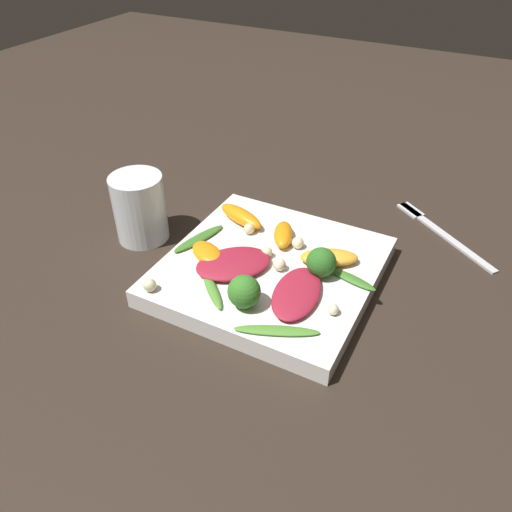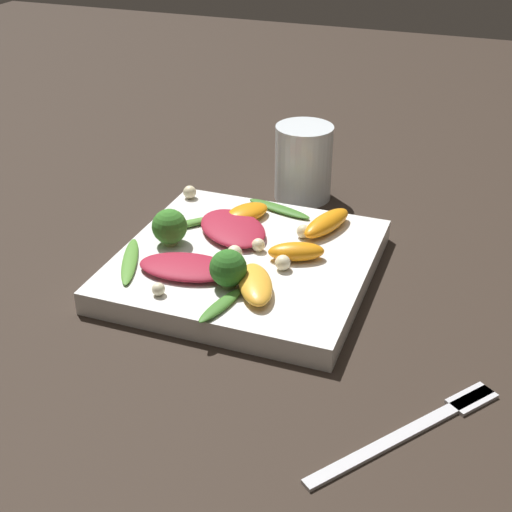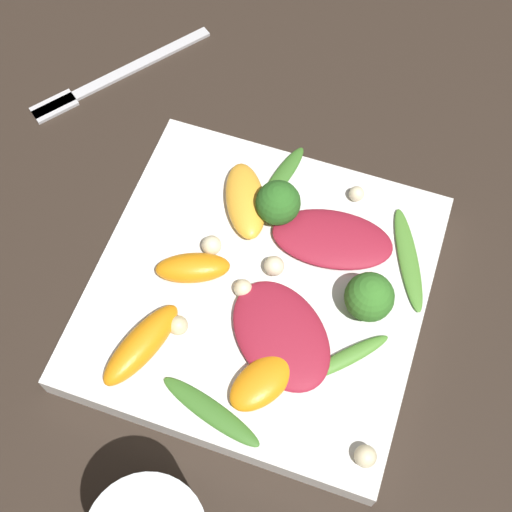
{
  "view_description": "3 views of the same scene",
  "coord_description": "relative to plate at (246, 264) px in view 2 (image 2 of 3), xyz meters",
  "views": [
    {
      "loc": [
        0.22,
        -0.46,
        0.42
      ],
      "look_at": [
        -0.02,
        -0.01,
        0.04
      ],
      "focal_mm": 35.0,
      "sensor_mm": 36.0,
      "label": 1
    },
    {
      "loc": [
        0.61,
        0.24,
        0.41
      ],
      "look_at": [
        0.01,
        0.02,
        0.03
      ],
      "focal_mm": 50.0,
      "sensor_mm": 36.0,
      "label": 2
    },
    {
      "loc": [
        -0.23,
        -0.08,
        0.54
      ],
      "look_at": [
        0.01,
        0.01,
        0.05
      ],
      "focal_mm": 50.0,
      "sensor_mm": 36.0,
      "label": 3
    }
  ],
  "objects": [
    {
      "name": "ground_plane",
      "position": [
        0.0,
        0.0,
        -0.01
      ],
      "size": [
        2.4,
        2.4,
        0.0
      ],
      "primitive_type": "plane",
      "color": "#2D231C"
    },
    {
      "name": "plate",
      "position": [
        0.0,
        0.0,
        0.0
      ],
      "size": [
        0.26,
        0.26,
        0.03
      ],
      "color": "white",
      "rests_on": "ground_plane"
    },
    {
      "name": "drinking_glass",
      "position": [
        -0.21,
        0.0,
        0.04
      ],
      "size": [
        0.07,
        0.07,
        0.1
      ],
      "color": "white",
      "rests_on": "ground_plane"
    },
    {
      "name": "fork",
      "position": [
        0.17,
        0.22,
        -0.01
      ],
      "size": [
        0.16,
        0.13,
        0.01
      ],
      "color": "silver",
      "rests_on": "ground_plane"
    },
    {
      "name": "radicchio_leaf_0",
      "position": [
        -0.04,
        -0.03,
        0.02
      ],
      "size": [
        0.11,
        0.12,
        0.01
      ],
      "color": "maroon",
      "rests_on": "plate"
    },
    {
      "name": "radicchio_leaf_1",
      "position": [
        0.06,
        -0.04,
        0.02
      ],
      "size": [
        0.07,
        0.11,
        0.01
      ],
      "color": "maroon",
      "rests_on": "plate"
    },
    {
      "name": "orange_segment_0",
      "position": [
        -0.08,
        0.07,
        0.02
      ],
      "size": [
        0.08,
        0.05,
        0.02
      ],
      "color": "orange",
      "rests_on": "plate"
    },
    {
      "name": "orange_segment_1",
      "position": [
        -0.01,
        0.05,
        0.02
      ],
      "size": [
        0.05,
        0.06,
        0.02
      ],
      "color": "orange",
      "rests_on": "plate"
    },
    {
      "name": "orange_segment_2",
      "position": [
        0.07,
        0.03,
        0.02
      ],
      "size": [
        0.08,
        0.06,
        0.02
      ],
      "color": "#FCAD33",
      "rests_on": "plate"
    },
    {
      "name": "orange_segment_3",
      "position": [
        -0.08,
        -0.03,
        0.02
      ],
      "size": [
        0.07,
        0.06,
        0.02
      ],
      "color": "orange",
      "rests_on": "plate"
    },
    {
      "name": "broccoli_floret_0",
      "position": [
        0.07,
        0.01,
        0.03
      ],
      "size": [
        0.04,
        0.04,
        0.04
      ],
      "color": "#7A9E51",
      "rests_on": "plate"
    },
    {
      "name": "broccoli_floret_1",
      "position": [
        0.01,
        -0.09,
        0.03
      ],
      "size": [
        0.04,
        0.04,
        0.04
      ],
      "color": "#84AD5B",
      "rests_on": "plate"
    },
    {
      "name": "arugula_sprig_0",
      "position": [
        -0.04,
        -0.08,
        0.02
      ],
      "size": [
        0.06,
        0.06,
        0.01
      ],
      "color": "#518E33",
      "rests_on": "plate"
    },
    {
      "name": "arugula_sprig_1",
      "position": [
        0.1,
        0.01,
        0.02
      ],
      "size": [
        0.07,
        0.03,
        0.01
      ],
      "color": "#3D7528",
      "rests_on": "plate"
    },
    {
      "name": "arugula_sprig_2",
      "position": [
        0.06,
        -0.11,
        0.02
      ],
      "size": [
        0.09,
        0.05,
        0.01
      ],
      "color": "#518E33",
      "rests_on": "plate"
    },
    {
      "name": "arugula_sprig_3",
      "position": [
        -0.11,
        0.0,
        0.02
      ],
      "size": [
        0.04,
        0.09,
        0.01
      ],
      "color": "#3D7528",
      "rests_on": "plate"
    },
    {
      "name": "macadamia_nut_0",
      "position": [
        0.02,
        0.05,
        0.02
      ],
      "size": [
        0.02,
        0.02,
        0.02
      ],
      "color": "beige",
      "rests_on": "plate"
    },
    {
      "name": "macadamia_nut_1",
      "position": [
        -0.1,
        -0.11,
        0.02
      ],
      "size": [
        0.02,
        0.02,
        0.02
      ],
      "color": "beige",
      "rests_on": "plate"
    },
    {
      "name": "macadamia_nut_2",
      "position": [
        0.1,
        -0.05,
        0.02
      ],
      "size": [
        0.01,
        0.01,
        0.01
      ],
      "color": "beige",
      "rests_on": "plate"
    },
    {
      "name": "macadamia_nut_3",
      "position": [
        -0.01,
        0.01,
        0.02
      ],
      "size": [
        0.01,
        0.01,
        0.01
      ],
      "color": "beige",
      "rests_on": "plate"
    },
    {
      "name": "macadamia_nut_4",
      "position": [
        0.02,
        -0.01,
        0.02
      ],
      "size": [
        0.02,
        0.02,
        0.02
      ],
      "color": "beige",
      "rests_on": "plate"
    },
    {
      "name": "macadamia_nut_5",
      "position": [
        -0.06,
        0.05,
        0.02
      ],
      "size": [
        0.02,
        0.02,
        0.02
      ],
      "color": "beige",
      "rests_on": "plate"
    }
  ]
}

